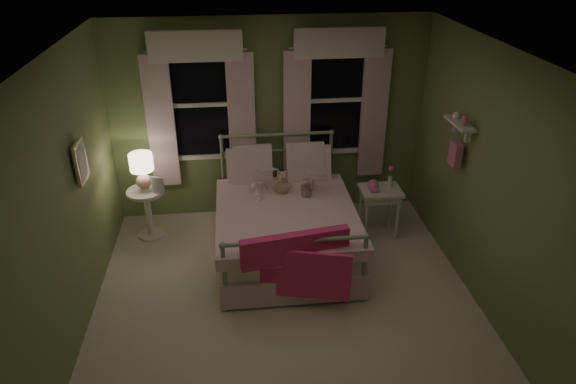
{
  "coord_description": "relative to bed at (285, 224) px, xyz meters",
  "views": [
    {
      "loc": [
        -0.45,
        -4.12,
        3.57
      ],
      "look_at": [
        0.09,
        0.69,
        1.0
      ],
      "focal_mm": 32.0,
      "sensor_mm": 36.0,
      "label": 1
    }
  ],
  "objects": [
    {
      "name": "bud_vase",
      "position": [
        1.34,
        0.31,
        0.41
      ],
      "size": [
        0.06,
        0.06,
        0.28
      ],
      "color": "white",
      "rests_on": "nightstand_right"
    },
    {
      "name": "nightstand_right",
      "position": [
        1.22,
        0.26,
        0.17
      ],
      "size": [
        0.5,
        0.4,
        0.64
      ],
      "color": "white",
      "rests_on": "ground"
    },
    {
      "name": "window_right",
      "position": [
        0.76,
        0.99,
        1.24
      ],
      "size": [
        1.34,
        0.13,
        1.96
      ],
      "color": "black",
      "rests_on": "room_shell"
    },
    {
      "name": "book_nightstand",
      "position": [
        -1.56,
        0.47,
        0.27
      ],
      "size": [
        0.23,
        0.27,
        0.02
      ],
      "primitive_type": "imported",
      "rotation": [
        0.0,
        0.0,
        -0.36
      ],
      "color": "beige",
      "rests_on": "nightstand_left"
    },
    {
      "name": "pink_throw",
      "position": [
        0.0,
        -1.03,
        0.23
      ],
      "size": [
        1.1,
        0.36,
        0.71
      ],
      "color": "#EC2E77",
      "rests_on": "bed"
    },
    {
      "name": "table_lamp",
      "position": [
        -1.66,
        0.55,
        0.57
      ],
      "size": [
        0.28,
        0.28,
        0.46
      ],
      "color": "#E19985",
      "rests_on": "nightstand_left"
    },
    {
      "name": "framed_picture",
      "position": [
        -2.03,
        -0.44,
        1.12
      ],
      "size": [
        0.03,
        0.32,
        0.42
      ],
      "color": "beige",
      "rests_on": "room_shell"
    },
    {
      "name": "teddy_bear",
      "position": [
        0.0,
        0.26,
        0.41
      ],
      "size": [
        0.23,
        0.19,
        0.31
      ],
      "color": "tan",
      "rests_on": "bed"
    },
    {
      "name": "wall_shelf",
      "position": [
        1.81,
        -0.33,
        1.14
      ],
      "size": [
        0.15,
        0.5,
        0.6
      ],
      "color": "white",
      "rests_on": "room_shell"
    },
    {
      "name": "child_left",
      "position": [
        -0.28,
        0.42,
        0.54
      ],
      "size": [
        0.26,
        0.17,
        0.7
      ],
      "primitive_type": "imported",
      "rotation": [
        0.0,
        0.0,
        3.13
      ],
      "color": "#F7D1DD",
      "rests_on": "bed"
    },
    {
      "name": "pink_toy",
      "position": [
        1.12,
        0.25,
        0.32
      ],
      "size": [
        0.14,
        0.18,
        0.14
      ],
      "color": "pink",
      "rests_on": "nightstand_right"
    },
    {
      "name": "window_left",
      "position": [
        -0.94,
        0.99,
        1.24
      ],
      "size": [
        1.34,
        0.13,
        1.96
      ],
      "color": "black",
      "rests_on": "room_shell"
    },
    {
      "name": "child_right",
      "position": [
        0.28,
        0.42,
        0.51
      ],
      "size": [
        0.33,
        0.27,
        0.66
      ],
      "primitive_type": "imported",
      "rotation": [
        0.0,
        0.0,
        3.07
      ],
      "color": "#F7D1DD",
      "rests_on": "bed"
    },
    {
      "name": "bed",
      "position": [
        0.0,
        0.0,
        0.0
      ],
      "size": [
        1.58,
        2.04,
        1.18
      ],
      "color": "white",
      "rests_on": "ground"
    },
    {
      "name": "room_shell",
      "position": [
        -0.09,
        -1.04,
        0.92
      ],
      "size": [
        4.2,
        4.2,
        4.2
      ],
      "color": "#ECE4CC",
      "rests_on": "ground"
    },
    {
      "name": "book_left",
      "position": [
        -0.28,
        0.17,
        0.58
      ],
      "size": [
        0.22,
        0.17,
        0.26
      ],
      "primitive_type": "imported",
      "rotation": [
        1.22,
        0.0,
        0.28
      ],
      "color": "beige",
      "rests_on": "child_left"
    },
    {
      "name": "nightstand_left",
      "position": [
        -1.66,
        0.55,
        0.03
      ],
      "size": [
        0.46,
        0.46,
        0.65
      ],
      "color": "white",
      "rests_on": "ground"
    },
    {
      "name": "book_right",
      "position": [
        0.28,
        0.17,
        0.54
      ],
      "size": [
        0.2,
        0.12,
        0.26
      ],
      "primitive_type": "imported",
      "rotation": [
        1.22,
        0.0,
        0.07
      ],
      "color": "beige",
      "rests_on": "child_right"
    }
  ]
}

